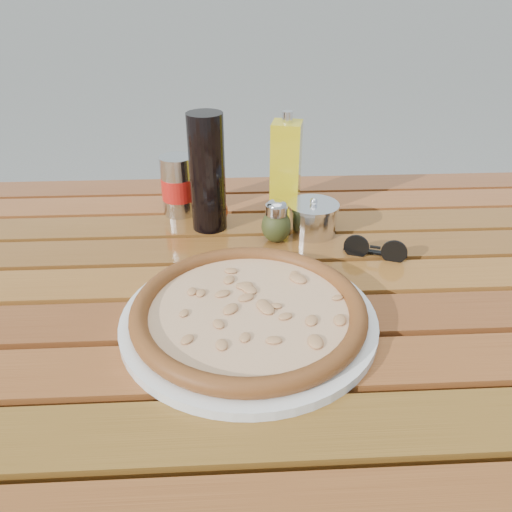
{
  "coord_description": "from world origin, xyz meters",
  "views": [
    {
      "loc": [
        -0.04,
        -0.68,
        1.19
      ],
      "look_at": [
        0.0,
        0.02,
        0.78
      ],
      "focal_mm": 35.0,
      "sensor_mm": 36.0,
      "label": 1
    }
  ],
  "objects_px": {
    "sunglasses": "(375,250)",
    "soda_can": "(178,186)",
    "plate": "(249,319)",
    "pizza": "(249,310)",
    "dark_bottle": "(207,173)",
    "oregano_shaker": "(276,222)",
    "olive_oil_cruet": "(286,170)",
    "table": "(257,316)",
    "parmesan_tin": "(313,218)",
    "pepper_shaker": "(214,207)"
  },
  "relations": [
    {
      "from": "plate",
      "to": "pizza",
      "type": "xyz_separation_m",
      "value": [
        0.0,
        0.0,
        0.02
      ]
    },
    {
      "from": "plate",
      "to": "soda_can",
      "type": "bearing_deg",
      "value": 108.66
    },
    {
      "from": "pepper_shaker",
      "to": "sunglasses",
      "type": "height_order",
      "value": "pepper_shaker"
    },
    {
      "from": "soda_can",
      "to": "dark_bottle",
      "type": "bearing_deg",
      "value": -46.6
    },
    {
      "from": "plate",
      "to": "dark_bottle",
      "type": "relative_size",
      "value": 1.64
    },
    {
      "from": "pizza",
      "to": "dark_bottle",
      "type": "xyz_separation_m",
      "value": [
        -0.06,
        0.31,
        0.09
      ]
    },
    {
      "from": "olive_oil_cruet",
      "to": "sunglasses",
      "type": "xyz_separation_m",
      "value": [
        0.14,
        -0.18,
        -0.08
      ]
    },
    {
      "from": "oregano_shaker",
      "to": "parmesan_tin",
      "type": "distance_m",
      "value": 0.08
    },
    {
      "from": "olive_oil_cruet",
      "to": "parmesan_tin",
      "type": "bearing_deg",
      "value": -60.22
    },
    {
      "from": "sunglasses",
      "to": "soda_can",
      "type": "bearing_deg",
      "value": 171.04
    },
    {
      "from": "pepper_shaker",
      "to": "soda_can",
      "type": "xyz_separation_m",
      "value": [
        -0.07,
        0.06,
        0.02
      ]
    },
    {
      "from": "dark_bottle",
      "to": "soda_can",
      "type": "bearing_deg",
      "value": 133.4
    },
    {
      "from": "table",
      "to": "oregano_shaker",
      "type": "relative_size",
      "value": 17.07
    },
    {
      "from": "table",
      "to": "parmesan_tin",
      "type": "xyz_separation_m",
      "value": [
        0.11,
        0.16,
        0.11
      ]
    },
    {
      "from": "pepper_shaker",
      "to": "soda_can",
      "type": "distance_m",
      "value": 0.09
    },
    {
      "from": "pepper_shaker",
      "to": "dark_bottle",
      "type": "height_order",
      "value": "dark_bottle"
    },
    {
      "from": "parmesan_tin",
      "to": "sunglasses",
      "type": "bearing_deg",
      "value": -47.08
    },
    {
      "from": "soda_can",
      "to": "pepper_shaker",
      "type": "bearing_deg",
      "value": -39.36
    },
    {
      "from": "soda_can",
      "to": "oregano_shaker",
      "type": "bearing_deg",
      "value": -34.92
    },
    {
      "from": "pizza",
      "to": "pepper_shaker",
      "type": "xyz_separation_m",
      "value": [
        -0.05,
        0.32,
        0.02
      ]
    },
    {
      "from": "soda_can",
      "to": "parmesan_tin",
      "type": "bearing_deg",
      "value": -21.27
    },
    {
      "from": "pepper_shaker",
      "to": "sunglasses",
      "type": "bearing_deg",
      "value": -27.01
    },
    {
      "from": "sunglasses",
      "to": "oregano_shaker",
      "type": "bearing_deg",
      "value": 177.48
    },
    {
      "from": "pepper_shaker",
      "to": "soda_can",
      "type": "relative_size",
      "value": 0.68
    },
    {
      "from": "plate",
      "to": "dark_bottle",
      "type": "bearing_deg",
      "value": 101.67
    },
    {
      "from": "plate",
      "to": "olive_oil_cruet",
      "type": "bearing_deg",
      "value": 76.2
    },
    {
      "from": "soda_can",
      "to": "olive_oil_cruet",
      "type": "relative_size",
      "value": 0.57
    },
    {
      "from": "dark_bottle",
      "to": "olive_oil_cruet",
      "type": "relative_size",
      "value": 1.05
    },
    {
      "from": "dark_bottle",
      "to": "olive_oil_cruet",
      "type": "xyz_separation_m",
      "value": [
        0.15,
        0.04,
        -0.01
      ]
    },
    {
      "from": "pepper_shaker",
      "to": "parmesan_tin",
      "type": "height_order",
      "value": "pepper_shaker"
    },
    {
      "from": "table",
      "to": "olive_oil_cruet",
      "type": "xyz_separation_m",
      "value": [
        0.07,
        0.23,
        0.17
      ]
    },
    {
      "from": "pizza",
      "to": "olive_oil_cruet",
      "type": "height_order",
      "value": "olive_oil_cruet"
    },
    {
      "from": "table",
      "to": "parmesan_tin",
      "type": "distance_m",
      "value": 0.22
    },
    {
      "from": "table",
      "to": "parmesan_tin",
      "type": "bearing_deg",
      "value": 54.01
    },
    {
      "from": "plate",
      "to": "parmesan_tin",
      "type": "height_order",
      "value": "parmesan_tin"
    },
    {
      "from": "plate",
      "to": "oregano_shaker",
      "type": "xyz_separation_m",
      "value": [
        0.06,
        0.24,
        0.03
      ]
    },
    {
      "from": "oregano_shaker",
      "to": "olive_oil_cruet",
      "type": "xyz_separation_m",
      "value": [
        0.03,
        0.11,
        0.06
      ]
    },
    {
      "from": "sunglasses",
      "to": "table",
      "type": "bearing_deg",
      "value": -144.16
    },
    {
      "from": "soda_can",
      "to": "olive_oil_cruet",
      "type": "bearing_deg",
      "value": -5.9
    },
    {
      "from": "table",
      "to": "sunglasses",
      "type": "bearing_deg",
      "value": 15.0
    },
    {
      "from": "plate",
      "to": "dark_bottle",
      "type": "distance_m",
      "value": 0.33
    },
    {
      "from": "table",
      "to": "pepper_shaker",
      "type": "bearing_deg",
      "value": 110.0
    },
    {
      "from": "soda_can",
      "to": "sunglasses",
      "type": "xyz_separation_m",
      "value": [
        0.35,
        -0.2,
        -0.04
      ]
    },
    {
      "from": "oregano_shaker",
      "to": "olive_oil_cruet",
      "type": "height_order",
      "value": "olive_oil_cruet"
    },
    {
      "from": "pizza",
      "to": "oregano_shaker",
      "type": "relative_size",
      "value": 4.69
    },
    {
      "from": "soda_can",
      "to": "parmesan_tin",
      "type": "relative_size",
      "value": 1.0
    },
    {
      "from": "plate",
      "to": "soda_can",
      "type": "xyz_separation_m",
      "value": [
        -0.13,
        0.37,
        0.05
      ]
    },
    {
      "from": "pizza",
      "to": "dark_bottle",
      "type": "height_order",
      "value": "dark_bottle"
    },
    {
      "from": "pizza",
      "to": "soda_can",
      "type": "relative_size",
      "value": 3.2
    },
    {
      "from": "parmesan_tin",
      "to": "pizza",
      "type": "bearing_deg",
      "value": -115.62
    }
  ]
}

